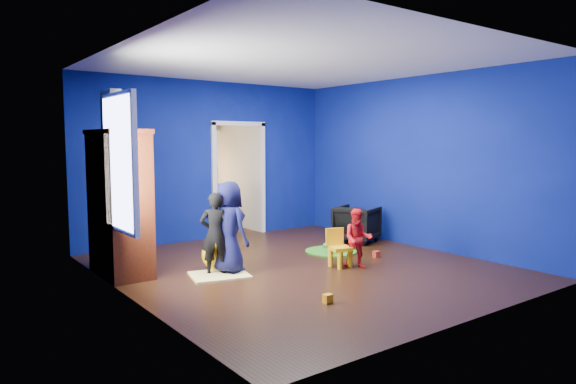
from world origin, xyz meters
TOP-DOWN VIEW (x-y plane):
  - floor at (0.00, 0.00)m, footprint 5.00×5.50m
  - ceiling at (0.00, 0.00)m, footprint 5.00×5.50m
  - wall_back at (0.00, 2.75)m, footprint 5.00×0.02m
  - wall_front at (0.00, -2.75)m, footprint 5.00×0.02m
  - wall_left at (-2.50, 0.00)m, footprint 0.02×5.50m
  - wall_right at (2.50, 0.00)m, footprint 0.02×5.50m
  - alcove at (0.60, 3.62)m, footprint 1.00×1.75m
  - armchair at (1.97, 0.91)m, footprint 0.92×0.91m
  - child_black at (-1.20, 0.37)m, footprint 0.49×0.44m
  - child_navy at (-1.00, 0.35)m, footprint 0.52×0.69m
  - toddler_red at (0.61, -0.51)m, footprint 0.52×0.51m
  - vase at (-2.22, 0.85)m, footprint 0.30×0.30m
  - potted_plant at (-2.22, 1.37)m, footprint 0.27×0.27m
  - tv_armoire at (-2.22, 1.15)m, footprint 0.58×1.14m
  - crt_tv at (-2.18, 1.15)m, footprint 0.46×0.70m
  - yellow_blanket at (-1.20, 0.27)m, footprint 0.87×0.76m
  - hopper_ball at (-1.05, 0.60)m, footprint 0.44×0.44m
  - kid_chair at (0.46, -0.31)m, footprint 0.34×0.34m
  - play_mat at (1.01, 0.52)m, footprint 0.84×0.84m
  - toy_arch at (1.01, 0.52)m, footprint 0.59×0.55m
  - window_left at (-2.48, 0.35)m, footprint 0.03×0.95m
  - curtain at (-2.37, 0.90)m, footprint 0.14×0.42m
  - doorway at (0.60, 2.75)m, footprint 1.16×0.10m
  - study_desk at (0.60, 4.26)m, footprint 0.88×0.44m
  - desk_monitor at (0.60, 4.38)m, footprint 0.40×0.05m
  - desk_lamp at (0.32, 4.32)m, footprint 0.14×0.14m
  - folding_chair at (0.60, 3.30)m, footprint 0.40×0.40m
  - book_shelf at (0.60, 4.37)m, footprint 0.88×0.24m
  - toy_0 at (1.32, -0.20)m, footprint 0.10×0.08m
  - toy_1 at (2.27, 0.91)m, footprint 0.11×0.11m
  - toy_2 at (-0.78, -1.47)m, footprint 0.10×0.08m
  - toy_3 at (1.11, 0.76)m, footprint 0.11×0.11m

SIDE VIEW (x-z plane):
  - floor at x=0.00m, z-range -0.01..0.01m
  - play_mat at x=1.01m, z-range 0.00..0.02m
  - yellow_blanket at x=-1.20m, z-range 0.00..0.03m
  - toy_arch at x=1.01m, z-range -0.36..0.40m
  - toy_0 at x=1.32m, z-range 0.00..0.10m
  - toy_2 at x=-0.78m, z-range 0.00..0.10m
  - toy_1 at x=2.27m, z-range 0.00..0.11m
  - toy_3 at x=1.11m, z-range 0.00..0.11m
  - hopper_ball at x=-1.05m, z-range 0.00..0.44m
  - kid_chair at x=0.46m, z-range 0.00..0.50m
  - armchair at x=1.97m, z-range 0.00..0.65m
  - study_desk at x=0.60m, z-range 0.00..0.75m
  - toddler_red at x=0.61m, z-range 0.00..0.85m
  - folding_chair at x=0.60m, z-range 0.00..0.92m
  - child_black at x=-1.20m, z-range 0.00..1.12m
  - child_navy at x=-1.00m, z-range 0.00..1.27m
  - desk_lamp at x=0.32m, z-range 0.86..1.00m
  - desk_monitor at x=0.60m, z-range 0.79..1.11m
  - tv_armoire at x=-2.22m, z-range 0.00..1.96m
  - crt_tv at x=-2.18m, z-range 0.75..1.29m
  - doorway at x=0.60m, z-range 0.00..2.10m
  - alcove at x=0.60m, z-range 0.00..2.50m
  - curtain at x=-2.37m, z-range 0.05..2.45m
  - wall_back at x=0.00m, z-range 0.00..2.90m
  - wall_front at x=0.00m, z-range 0.00..2.90m
  - wall_left at x=-2.50m, z-range 0.00..2.90m
  - wall_right at x=2.50m, z-range 0.00..2.90m
  - window_left at x=-2.48m, z-range 0.77..2.33m
  - book_shelf at x=0.60m, z-range 2.00..2.04m
  - vase at x=-2.22m, z-range 1.96..2.21m
  - potted_plant at x=-2.22m, z-range 1.96..2.41m
  - ceiling at x=0.00m, z-range 2.90..2.90m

